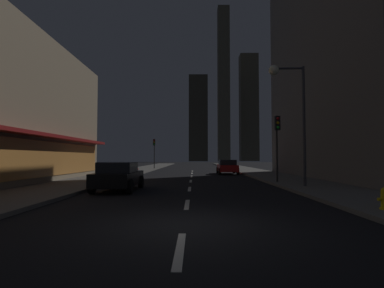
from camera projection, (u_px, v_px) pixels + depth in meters
ground_plane at (193, 171)px, 39.40m from camera, size 78.00×136.00×0.10m
sidewalk_right at (245, 170)px, 39.35m from camera, size 4.00×76.00×0.15m
sidewalk_left at (140, 170)px, 39.47m from camera, size 4.00×76.00×0.15m
lane_marking_center at (191, 181)px, 21.03m from camera, size 0.16×33.40×0.01m
building_apartment_right at (372, 55)px, 23.74m from camera, size 11.00×20.00×19.73m
skyscraper_distant_tall at (198, 118)px, 134.43m from camera, size 8.43×6.07×38.77m
skyscraper_distant_mid at (224, 84)px, 132.00m from camera, size 5.15×5.39×69.01m
skyscraper_distant_short at (249, 108)px, 142.71m from camera, size 8.56×6.53×51.26m
car_parked_near at (119, 176)px, 15.10m from camera, size 1.98×4.24×1.45m
car_parked_far at (227, 167)px, 30.21m from camera, size 1.98×4.24×1.45m
fire_hydrant_far_left at (137, 169)px, 31.59m from camera, size 0.42×0.30×0.65m
traffic_light_near_right at (277, 134)px, 18.75m from camera, size 0.32×0.48×4.20m
traffic_light_far_left at (154, 147)px, 42.45m from camera, size 0.32×0.48×4.20m
street_lamp_right at (288, 95)px, 16.14m from camera, size 1.96×0.56×6.58m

